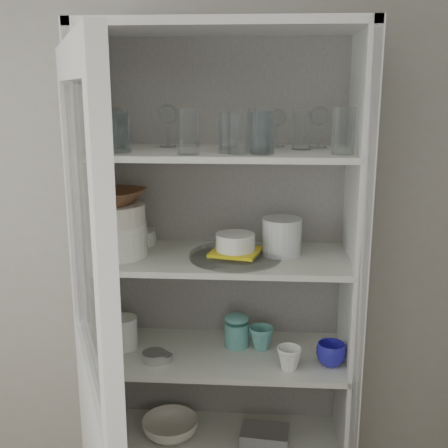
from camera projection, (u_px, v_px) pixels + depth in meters
The scene contains 37 objects.
wall_back at pixel (180, 229), 2.36m from camera, with size 3.60×0.02×2.60m, color #9F9A85.
pantry_cabinet at pixel (225, 326), 2.27m from camera, with size 1.00×0.45×2.10m.
cupboard_door at pixel (98, 444), 1.63m from camera, with size 0.39×0.84×2.00m.
tumbler_0 at pixel (120, 131), 1.93m from camera, with size 0.07×0.07×0.15m, color silver.
tumbler_1 at pixel (119, 133), 1.94m from camera, with size 0.07×0.07×0.13m, color silver.
tumbler_2 at pixel (188, 131), 1.88m from camera, with size 0.08×0.08×0.15m, color silver.
tumbler_3 at pixel (260, 133), 1.89m from camera, with size 0.07×0.07×0.14m, color silver.
tumbler_4 at pixel (238, 133), 1.89m from camera, with size 0.07×0.07×0.14m, color silver.
tumbler_5 at pixel (263, 131), 1.88m from camera, with size 0.08×0.08×0.16m, color silver.
tumbler_6 at pixel (344, 131), 1.88m from camera, with size 0.08×0.08×0.16m, color silver.
tumbler_7 at pixel (112, 132), 2.05m from camera, with size 0.06×0.06×0.12m, color silver.
tumbler_8 at pixel (115, 129), 2.07m from camera, with size 0.07×0.07×0.14m, color silver.
tumbler_9 at pixel (228, 132), 2.03m from camera, with size 0.06×0.06×0.12m, color silver.
tumbler_10 at pixel (258, 129), 2.00m from camera, with size 0.07×0.07×0.15m, color silver.
tumbler_11 at pixel (302, 130), 2.03m from camera, with size 0.07×0.07×0.14m, color silver.
goblet_0 at pixel (117, 126), 2.11m from camera, with size 0.07×0.07×0.16m, color silver, non-canonical shape.
goblet_1 at pixel (168, 124), 2.10m from camera, with size 0.08×0.08×0.18m, color silver, non-canonical shape.
goblet_2 at pixel (277, 126), 2.09m from camera, with size 0.07×0.07×0.16m, color silver, non-canonical shape.
goblet_3 at pixel (319, 125), 2.07m from camera, with size 0.08×0.08×0.17m, color silver, non-canonical shape.
plate_stack_front at pixel (115, 239), 2.12m from camera, with size 0.24×0.24×0.13m, color white.
plate_stack_back at pixel (128, 237), 2.29m from camera, with size 0.23×0.23×0.06m, color white.
cream_bowl at pixel (114, 213), 2.09m from camera, with size 0.23×0.23×0.07m, color silver.
terracotta_bowl at pixel (113, 197), 2.08m from camera, with size 0.22×0.22×0.05m, color brown.
glass_platter at pixel (235, 256), 2.09m from camera, with size 0.34×0.34×0.02m, color silver.
yellow_trivet at pixel (235, 252), 2.09m from camera, with size 0.17×0.17×0.01m, color yellow.
white_ramekin at pixel (235, 242), 2.08m from camera, with size 0.15×0.15×0.06m, color white.
grey_bowl_stack at pixel (282, 236), 2.13m from camera, with size 0.15×0.15×0.14m, color silver.
mug_blue at pixel (331, 354), 2.11m from camera, with size 0.11×0.11×0.09m, color #1B25A2.
mug_teal at pixel (261, 338), 2.24m from camera, with size 0.10×0.10×0.09m, color #1A7C72.
mug_white at pixel (289, 358), 2.08m from camera, with size 0.09×0.09×0.09m, color white.
teal_jar at pixel (237, 332), 2.26m from camera, with size 0.10×0.10×0.12m.
measuring_cups at pixel (154, 357), 2.14m from camera, with size 0.09×0.09×0.04m, color #BABABA.
white_canister at pixel (124, 333), 2.25m from camera, with size 0.11×0.11×0.13m, color white.
cream_dish at pixel (170, 428), 2.34m from camera, with size 0.24×0.24×0.07m, color silver.
tin_box at pixel (265, 436), 2.30m from camera, with size 0.19×0.14×0.06m, color #A3A3A3.
tumbler_12 at pixel (229, 132), 1.92m from camera, with size 0.07×0.07×0.14m, color silver.
tumbler_13 at pixel (259, 132), 1.92m from camera, with size 0.07×0.07×0.14m, color silver.
Camera 1 is at (0.34, -0.77, 1.89)m, focal length 45.00 mm.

